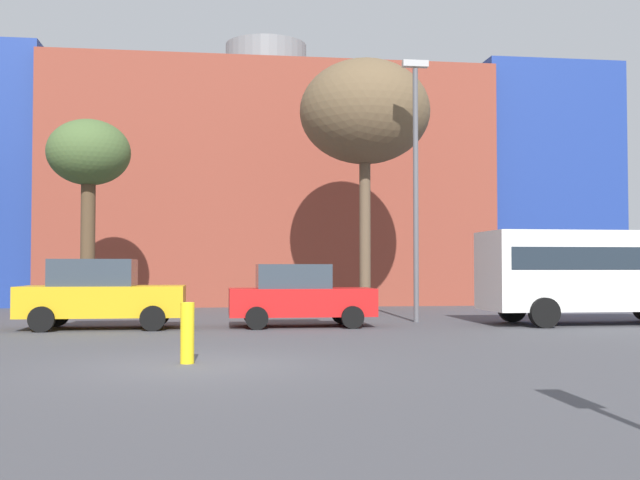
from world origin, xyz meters
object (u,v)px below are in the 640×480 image
Objects in this scene: bollard_yellow_0 at (187,333)px; street_lamp at (416,173)px; white_bus at (598,269)px; parked_car_3 at (299,296)px; bare_tree_1 at (365,113)px; parked_car_2 at (101,294)px; bare_tree_2 at (89,158)px.

street_lamp reaches higher than bollard_yellow_0.
white_bus is 6.09m from street_lamp.
parked_car_3 is at bearing 178.73° from white_bus.
street_lamp is (-5.10, 1.55, 2.94)m from white_bus.
bare_tree_1 is at bearing 60.38° from parked_car_3.
parked_car_2 is 0.48× the size of bare_tree_1.
bare_tree_1 is at bearing 103.18° from street_lamp.
bare_tree_1 is 4.61m from street_lamp.
bare_tree_2 is at bearing 178.65° from bare_tree_1.
parked_car_3 is at bearing -119.62° from bare_tree_1.
bare_tree_1 reaches higher than street_lamp.
bare_tree_2 is (-9.53, 0.23, -1.75)m from bare_tree_1.
bare_tree_2 is (-1.22, 5.29, 4.46)m from parked_car_2.
bare_tree_2 is 14.65m from bollard_yellow_0.
white_bus is 14.06m from bollard_yellow_0.
bare_tree_1 reaches higher than parked_car_2.
white_bus is 0.75× the size of bare_tree_1.
parked_car_3 is 0.60× the size of bare_tree_2.
street_lamp is at bearing -20.72° from bare_tree_2.
bare_tree_2 is at bearing 106.18° from bollard_yellow_0.
bare_tree_2 is at bearing 141.54° from parked_car_3.
bare_tree_2 reaches higher than white_bus.
bare_tree_1 is 1.35× the size of bare_tree_2.
street_lamp is at bearing 19.86° from parked_car_3.
white_bus is at bearing -19.47° from bare_tree_2.
bare_tree_1 is at bearing 66.47° from bollard_yellow_0.
bollard_yellow_0 is 0.13× the size of street_lamp.
bare_tree_2 is (-6.65, 5.29, 4.53)m from parked_car_3.
bare_tree_1 is at bearing 31.32° from parked_car_2.
parked_car_2 is at bearing -77.05° from bare_tree_2.
parked_car_3 is 8.88m from white_bus.
bollard_yellow_0 is at bearing -71.73° from parked_car_2.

